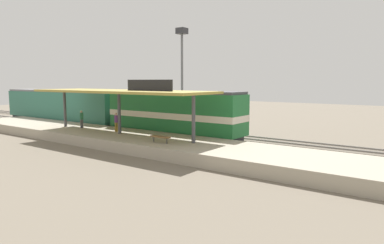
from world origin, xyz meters
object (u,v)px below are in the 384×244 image
locomotive (173,114)px  passenger_carriage_single (61,107)px  platform_bench (160,137)px  freight_car (138,110)px  person_walking (82,118)px  light_mast (182,56)px  person_waiting (116,121)px

locomotive → passenger_carriage_single: size_ratio=0.72×
platform_bench → locomotive: size_ratio=0.12×
freight_car → person_walking: 8.85m
platform_bench → passenger_carriage_single: (6.00, 21.63, 0.97)m
light_mast → person_walking: light_mast is taller
platform_bench → person_walking: size_ratio=0.99×
light_mast → freight_car: bearing=126.6°
light_mast → person_walking: (-11.99, 3.26, -6.54)m
platform_bench → freight_car: bearing=50.6°
locomotive → person_walking: 9.24m
passenger_carriage_single → person_walking: bearing=-113.2°
platform_bench → person_walking: bearing=81.3°
platform_bench → freight_car: 16.70m
locomotive → person_waiting: locomotive is taller
platform_bench → freight_car: freight_car is taller
passenger_carriage_single → freight_car: (4.60, -8.74, -0.34)m
freight_car → person_waiting: freight_car is taller
person_waiting → locomotive: bearing=-41.4°
platform_bench → person_walking: 11.99m
passenger_carriage_single → freight_car: size_ratio=1.67×
locomotive → passenger_carriage_single: (0.00, 18.00, -0.10)m
passenger_carriage_single → person_waiting: (-3.94, -14.52, -0.46)m
locomotive → passenger_carriage_single: 18.00m
platform_bench → light_mast: light_mast is taller
person_waiting → person_walking: (-0.25, 4.74, 0.00)m
freight_car → locomotive: bearing=-116.4°
light_mast → platform_bench: bearing=-148.1°
platform_bench → locomotive: locomotive is taller
freight_car → platform_bench: bearing=-129.4°
freight_car → light_mast: light_mast is taller
locomotive → platform_bench: bearing=-148.8°
platform_bench → passenger_carriage_single: passenger_carriage_single is taller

